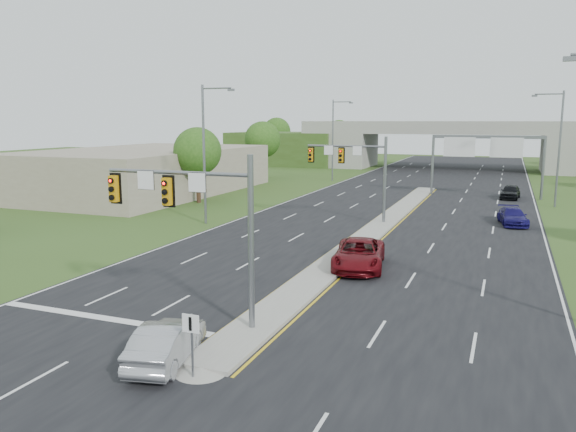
% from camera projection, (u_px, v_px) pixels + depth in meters
% --- Properties ---
extents(ground, '(240.00, 240.00, 0.00)m').
position_uv_depth(ground, '(252.00, 331.00, 22.28)').
color(ground, '#344B1A').
rests_on(ground, ground).
extents(road, '(24.00, 160.00, 0.02)m').
position_uv_depth(road, '(405.00, 206.00, 54.39)').
color(road, black).
rests_on(road, ground).
extents(median, '(2.00, 54.00, 0.16)m').
position_uv_depth(median, '(378.00, 227.00, 43.36)').
color(median, gray).
rests_on(median, road).
extents(median_nose, '(2.00, 2.00, 0.16)m').
position_uv_depth(median_nose, '(201.00, 370.00, 18.59)').
color(median_nose, gray).
rests_on(median_nose, road).
extents(lane_markings, '(23.72, 160.00, 0.01)m').
position_uv_depth(lane_markings, '(386.00, 216.00, 49.02)').
color(lane_markings, gold).
rests_on(lane_markings, road).
extents(signal_mast_near, '(6.62, 0.60, 7.00)m').
position_uv_depth(signal_mast_near, '(198.00, 211.00, 22.23)').
color(signal_mast_near, slate).
rests_on(signal_mast_near, ground).
extents(signal_mast_far, '(6.62, 0.60, 7.00)m').
position_uv_depth(signal_mast_far, '(357.00, 165.00, 45.16)').
color(signal_mast_far, slate).
rests_on(signal_mast_far, ground).
extents(keep_right_sign, '(0.60, 0.13, 2.20)m').
position_uv_depth(keep_right_sign, '(191.00, 335.00, 17.87)').
color(keep_right_sign, slate).
rests_on(keep_right_sign, ground).
extents(sign_gantry, '(11.58, 0.44, 6.67)m').
position_uv_depth(sign_gantry, '(485.00, 149.00, 60.20)').
color(sign_gantry, slate).
rests_on(sign_gantry, ground).
extents(overpass, '(80.00, 14.00, 8.10)m').
position_uv_depth(overpass, '(452.00, 148.00, 95.07)').
color(overpass, gray).
rests_on(overpass, ground).
extents(lightpole_l_mid, '(2.85, 0.25, 11.00)m').
position_uv_depth(lightpole_l_mid, '(206.00, 148.00, 44.39)').
color(lightpole_l_mid, slate).
rests_on(lightpole_l_mid, ground).
extents(lightpole_l_far, '(2.85, 0.25, 11.00)m').
position_uv_depth(lightpole_l_far, '(334.00, 136.00, 76.50)').
color(lightpole_l_far, slate).
rests_on(lightpole_l_far, ground).
extents(lightpole_r_far, '(2.85, 0.25, 11.00)m').
position_uv_depth(lightpole_r_far, '(557.00, 143.00, 53.15)').
color(lightpole_r_far, slate).
rests_on(lightpole_r_far, ground).
extents(tree_l_near, '(4.80, 4.80, 7.60)m').
position_uv_depth(tree_l_near, '(197.00, 151.00, 56.14)').
color(tree_l_near, '#382316').
rests_on(tree_l_near, ground).
extents(tree_l_mid, '(5.20, 5.20, 8.12)m').
position_uv_depth(tree_l_mid, '(263.00, 140.00, 80.46)').
color(tree_l_mid, '#382316').
rests_on(tree_l_mid, ground).
extents(tree_back_a, '(6.00, 6.00, 8.85)m').
position_uv_depth(tree_back_a, '(277.00, 132.00, 121.23)').
color(tree_back_a, '#382316').
rests_on(tree_back_a, ground).
extents(tree_back_b, '(5.60, 5.60, 8.32)m').
position_uv_depth(tree_back_b, '(339.00, 134.00, 116.24)').
color(tree_back_b, '#382316').
rests_on(tree_back_b, ground).
extents(commercial_building, '(18.00, 30.00, 5.00)m').
position_uv_depth(commercial_building, '(145.00, 171.00, 64.78)').
color(commercial_building, gray).
rests_on(commercial_building, ground).
extents(car_silver, '(2.46, 4.60, 1.44)m').
position_uv_depth(car_silver, '(167.00, 342.00, 19.29)').
color(car_silver, '#9C9EA3').
rests_on(car_silver, road).
extents(car_far_a, '(3.61, 6.17, 1.61)m').
position_uv_depth(car_far_a, '(359.00, 254.00, 31.56)').
color(car_far_a, '#5A090E').
rests_on(car_far_a, road).
extents(car_far_b, '(2.65, 4.89, 1.35)m').
position_uv_depth(car_far_b, '(513.00, 216.00, 44.71)').
color(car_far_b, '#120D50').
rests_on(car_far_b, road).
extents(car_far_c, '(2.21, 4.56, 1.50)m').
position_uv_depth(car_far_c, '(510.00, 192.00, 59.53)').
color(car_far_c, black).
rests_on(car_far_c, road).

